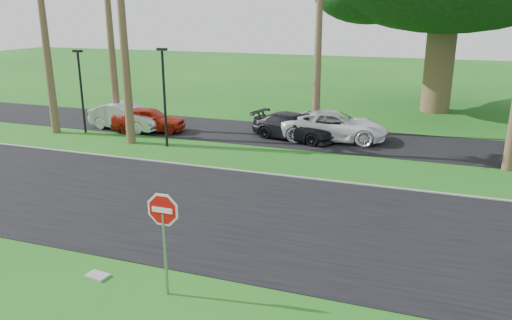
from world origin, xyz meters
The scene contains 12 objects.
ground centered at (0.00, 0.00, 0.00)m, with size 120.00×120.00×0.00m, color #185615.
road centered at (0.00, 2.00, 0.01)m, with size 120.00×8.00×0.02m, color black.
parking_strip centered at (0.00, 12.50, 0.01)m, with size 120.00×5.00×0.02m, color black.
curb centered at (0.00, 6.05, 0.03)m, with size 120.00×0.12×0.06m, color gray.
stop_sign_near centered at (0.50, -3.00, 1.77)m, with size 1.05×0.07×2.62m.
streetlight_left centered at (-11.50, 9.50, 2.50)m, with size 0.45×0.25×4.34m.
streetlight_right centered at (-6.00, 8.50, 2.65)m, with size 0.45×0.25×4.64m.
car_silver centered at (-9.74, 10.84, 0.71)m, with size 1.51×4.33×1.43m, color #A8A9AF.
car_red centered at (-8.38, 10.83, 0.66)m, with size 1.57×3.90×1.33m, color #A41F0D.
car_dark centered at (-0.59, 11.87, 0.65)m, with size 1.81×4.46×1.29m, color black.
car_minivan centered at (1.34, 12.37, 0.72)m, with size 2.40×5.21×1.45m, color white.
utility_slab centered at (-1.51, -2.90, 0.03)m, with size 0.55×0.35×0.06m, color gray.
Camera 1 is at (5.85, -11.87, 6.31)m, focal length 35.00 mm.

